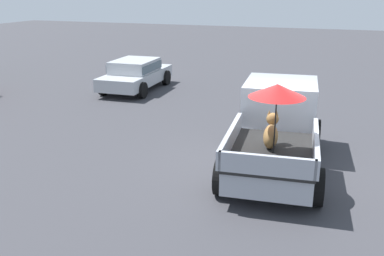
# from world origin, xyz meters

# --- Properties ---
(ground_plane) EXTENTS (80.00, 80.00, 0.00)m
(ground_plane) POSITION_xyz_m (0.00, 0.00, 0.00)
(ground_plane) COLOR #38383D
(pickup_truck_main) EXTENTS (5.21, 2.64, 2.39)m
(pickup_truck_main) POSITION_xyz_m (0.43, 0.04, 0.97)
(pickup_truck_main) COLOR black
(pickup_truck_main) RESTS_ON ground
(parked_sedan_far) EXTENTS (4.37, 2.12, 1.33)m
(parked_sedan_far) POSITION_xyz_m (6.54, 7.16, 0.74)
(parked_sedan_far) COLOR black
(parked_sedan_far) RESTS_ON ground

